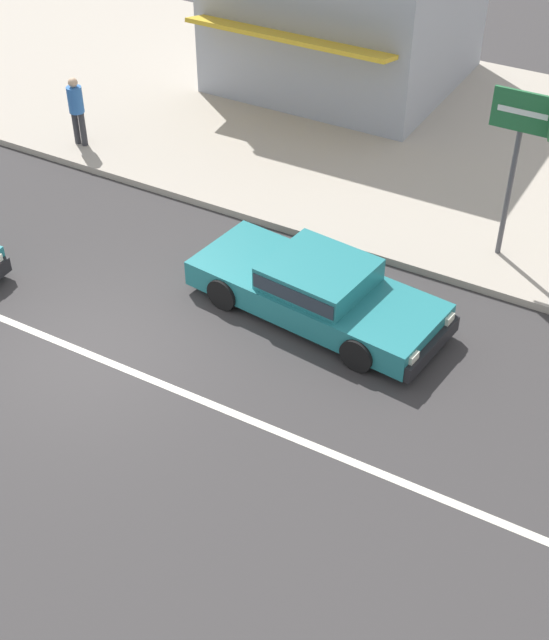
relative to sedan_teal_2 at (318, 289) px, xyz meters
The scene contains 5 objects.
ground_plane 4.05m from the sedan_teal_2, 133.99° to the right, with size 160.00×160.00×0.00m, color #383535.
lane_centre_stripe 4.05m from the sedan_teal_2, 133.99° to the right, with size 50.40×0.14×0.01m, color silver.
kerb_strip 7.54m from the sedan_teal_2, 111.73° to the left, with size 68.00×10.00×0.15m, color #ADA393.
sedan_teal_2 is the anchor object (origin of this frame).
pedestrian_near_clock 8.06m from the sedan_teal_2, 159.88° to the left, with size 0.34×0.34×1.60m.
Camera 1 is at (8.29, -8.29, 9.70)m, focal length 50.00 mm.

